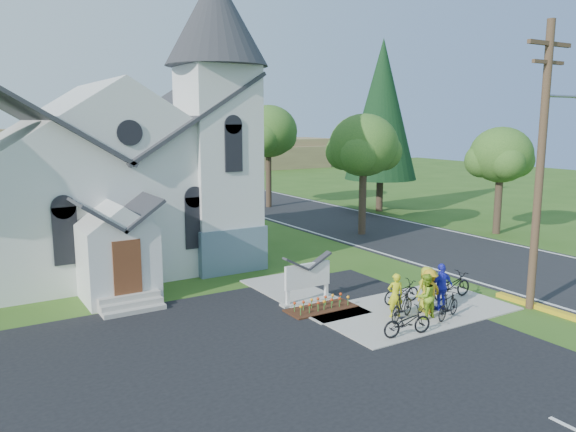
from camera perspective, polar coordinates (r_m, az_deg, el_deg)
ground at (r=19.38m, az=10.32°, el=-10.64°), size 120.00×120.00×0.00m
parking_lot at (r=14.25m, az=-6.38°, el=-18.33°), size 20.00×16.00×0.02m
road at (r=36.72m, az=6.37°, el=-0.78°), size 8.00×90.00×0.02m
sidewalk at (r=20.69m, az=12.53°, el=-9.31°), size 7.00×4.00×0.05m
church at (r=26.82m, az=-16.99°, el=6.24°), size 12.35×12.00×13.00m
church_sign at (r=20.76m, az=1.98°, el=-6.11°), size 2.20×0.40×1.70m
flower_bed at (r=20.35m, az=3.39°, el=-9.38°), size 2.60×1.10×0.07m
utility_pole at (r=21.32m, az=24.40°, el=5.40°), size 3.45×0.28×10.00m
tree_road_near at (r=32.86m, az=7.70°, el=7.08°), size 4.00×4.00×7.05m
tree_road_mid at (r=43.05m, az=-2.01°, el=8.55°), size 4.40×4.40×7.80m
tree_road_far at (r=35.13m, az=20.83°, el=5.77°), size 3.60×3.60×6.30m
conifer at (r=41.60m, az=9.52°, el=10.59°), size 5.20×5.20×12.40m
distant_hills at (r=71.62m, az=-19.02°, el=5.63°), size 61.00×10.00×5.60m
cyclist_0 at (r=19.59m, az=10.85°, el=-7.90°), size 0.65×0.53×1.53m
bike_0 at (r=18.14m, az=12.01°, el=-10.48°), size 1.77×0.84×0.89m
cyclist_1 at (r=19.66m, az=13.79°, el=-7.91°), size 0.81×0.65×1.56m
bike_1 at (r=19.44m, az=11.52°, el=-8.93°), size 1.68×1.07×0.98m
cyclist_2 at (r=20.66m, az=15.31°, el=-6.94°), size 1.00×0.46×1.68m
bike_2 at (r=21.16m, az=11.45°, el=-7.57°), size 1.62×0.61×0.84m
cyclist_3 at (r=20.22m, az=14.16°, el=-7.42°), size 1.03×0.62×1.57m
bike_3 at (r=19.95m, az=15.99°, el=-8.74°), size 1.56×0.88×0.90m
cyclist_4 at (r=20.42m, az=13.90°, el=-7.19°), size 0.82×0.56×1.60m
bike_4 at (r=22.13m, az=16.29°, el=-6.80°), size 1.87×0.66×0.98m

